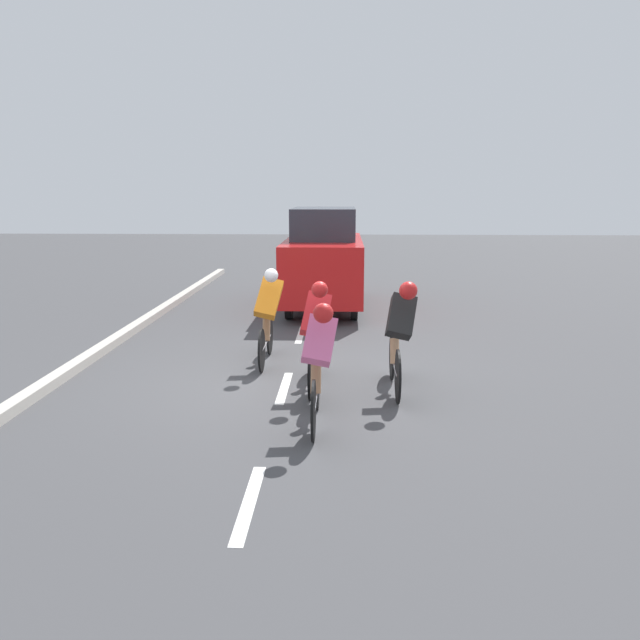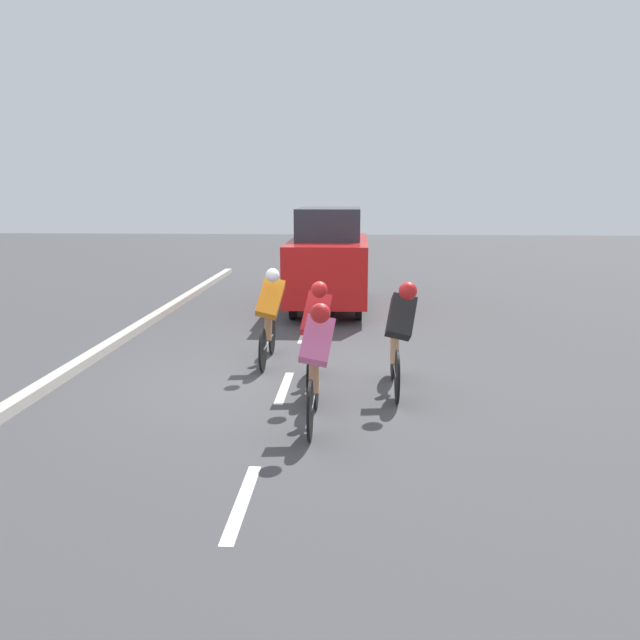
# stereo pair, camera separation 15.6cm
# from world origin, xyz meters

# --- Properties ---
(ground_plane) EXTENTS (60.00, 60.00, 0.00)m
(ground_plane) POSITION_xyz_m (0.00, 0.00, 0.00)
(ground_plane) COLOR #424244
(lane_stripe_near) EXTENTS (0.12, 1.40, 0.01)m
(lane_stripe_near) POSITION_xyz_m (0.00, 3.51, 0.00)
(lane_stripe_near) COLOR white
(lane_stripe_near) RESTS_ON ground
(lane_stripe_mid) EXTENTS (0.12, 1.40, 0.01)m
(lane_stripe_mid) POSITION_xyz_m (0.00, 0.31, 0.00)
(lane_stripe_mid) COLOR white
(lane_stripe_mid) RESTS_ON ground
(lane_stripe_far) EXTENTS (0.12, 1.40, 0.01)m
(lane_stripe_far) POSITION_xyz_m (0.00, -2.89, 0.00)
(lane_stripe_far) COLOR white
(lane_stripe_far) RESTS_ON ground
(curb) EXTENTS (0.20, 23.90, 0.14)m
(curb) POSITION_xyz_m (3.20, 0.31, 0.07)
(curb) COLOR #B7B2A8
(curb) RESTS_ON ground
(cyclist_red) EXTENTS (0.43, 1.68, 1.50)m
(cyclist_red) POSITION_xyz_m (-0.42, 0.32, 0.79)
(cyclist_red) COLOR black
(cyclist_red) RESTS_ON ground
(cyclist_black) EXTENTS (0.43, 1.70, 1.53)m
(cyclist_black) POSITION_xyz_m (-1.53, 0.44, 0.81)
(cyclist_black) COLOR black
(cyclist_black) RESTS_ON ground
(cyclist_pink) EXTENTS (0.42, 1.67, 1.47)m
(cyclist_pink) POSITION_xyz_m (-0.52, 1.70, 0.77)
(cyclist_pink) COLOR black
(cyclist_pink) RESTS_ON ground
(cyclist_orange) EXTENTS (0.45, 1.68, 1.52)m
(cyclist_orange) POSITION_xyz_m (0.36, -0.88, 0.80)
(cyclist_orange) COLOR black
(cyclist_orange) RESTS_ON ground
(support_car) EXTENTS (1.70, 4.21, 2.26)m
(support_car) POSITION_xyz_m (-0.34, -5.68, 1.12)
(support_car) COLOR black
(support_car) RESTS_ON ground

